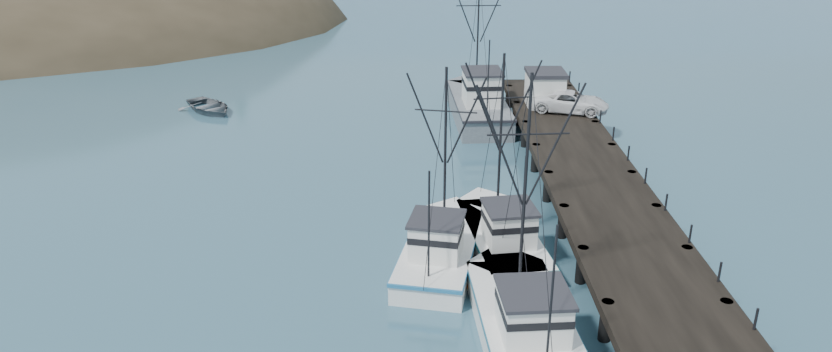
{
  "coord_description": "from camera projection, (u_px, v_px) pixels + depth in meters",
  "views": [
    {
      "loc": [
        2.83,
        -26.7,
        19.41
      ],
      "look_at": [
        3.1,
        14.15,
        2.5
      ],
      "focal_mm": 32.0,
      "sensor_mm": 36.0,
      "label": 1
    }
  ],
  "objects": [
    {
      "name": "pier_shed",
      "position": [
        545.0,
        88.0,
        58.74
      ],
      "size": [
        3.0,
        3.2,
        2.8
      ],
      "color": "silver",
      "rests_on": "pier"
    },
    {
      "name": "trawler_far",
      "position": [
        501.0,
        236.0,
        40.67
      ],
      "size": [
        4.68,
        10.86,
        11.1
      ],
      "color": "white",
      "rests_on": "ground"
    },
    {
      "name": "work_vessel",
      "position": [
        478.0,
        104.0,
        62.17
      ],
      "size": [
        4.79,
        14.04,
        11.96
      ],
      "color": "slate",
      "rests_on": "ground"
    },
    {
      "name": "moored_sailboats",
      "position": [
        71.0,
        51.0,
        84.39
      ],
      "size": [
        20.07,
        17.13,
        6.35
      ],
      "color": "white",
      "rests_on": "ground"
    },
    {
      "name": "pier",
      "position": [
        590.0,
        176.0,
        46.3
      ],
      "size": [
        6.0,
        44.0,
        2.0
      ],
      "color": "black",
      "rests_on": "ground"
    },
    {
      "name": "trawler_near",
      "position": [
        523.0,
        319.0,
        33.15
      ],
      "size": [
        4.63,
        12.16,
        12.17
      ],
      "color": "white",
      "rests_on": "ground"
    },
    {
      "name": "motorboat",
      "position": [
        210.0,
        111.0,
        64.35
      ],
      "size": [
        6.89,
        7.04,
        1.19
      ],
      "primitive_type": "imported",
      "rotation": [
        0.0,
        0.0,
        0.72
      ],
      "color": "slate",
      "rests_on": "ground"
    },
    {
      "name": "trawler_mid",
      "position": [
        441.0,
        248.0,
        39.37
      ],
      "size": [
        5.34,
        10.86,
        10.75
      ],
      "color": "white",
      "rests_on": "ground"
    },
    {
      "name": "pickup_truck",
      "position": [
        571.0,
        102.0,
        57.31
      ],
      "size": [
        6.36,
        4.24,
        1.62
      ],
      "primitive_type": "imported",
      "rotation": [
        0.0,
        0.0,
        1.28
      ],
      "color": "silver",
      "rests_on": "pier"
    }
  ]
}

